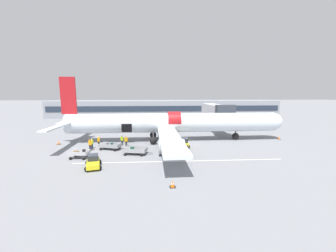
{
  "coord_description": "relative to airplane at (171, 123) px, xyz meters",
  "views": [
    {
      "loc": [
        -5.28,
        -33.85,
        8.35
      ],
      "look_at": [
        -2.67,
        -1.2,
        3.21
      ],
      "focal_mm": 22.0,
      "sensor_mm": 36.0,
      "label": 1
    }
  ],
  "objects": [
    {
      "name": "safety_cone_engine_left",
      "position": [
        -1.56,
        -18.56,
        -2.86
      ],
      "size": [
        0.55,
        0.55,
        0.59
      ],
      "color": "black",
      "rests_on": "ground_plane"
    },
    {
      "name": "ground_crew_loader_b",
      "position": [
        -12.52,
        -5.56,
        -2.18
      ],
      "size": [
        0.6,
        0.56,
        1.81
      ],
      "color": "#2D2D33",
      "rests_on": "ground_plane"
    },
    {
      "name": "baggage_tug_lead",
      "position": [
        -10.13,
        -12.69,
        -2.53
      ],
      "size": [
        2.32,
        3.45,
        1.36
      ],
      "color": "yellow",
      "rests_on": "ground_plane"
    },
    {
      "name": "baggage_tug_mid",
      "position": [
        1.51,
        -4.62,
        -2.46
      ],
      "size": [
        2.15,
        2.99,
        1.55
      ],
      "color": "yellow",
      "rests_on": "ground_plane"
    },
    {
      "name": "baggage_cart_loading",
      "position": [
        -9.61,
        -5.11,
        -2.67
      ],
      "size": [
        4.23,
        2.54,
        0.95
      ],
      "color": "#999BA0",
      "rests_on": "ground_plane"
    },
    {
      "name": "ground_crew_driver",
      "position": [
        -11.9,
        -3.05,
        -2.25
      ],
      "size": [
        0.54,
        0.54,
        1.67
      ],
      "color": "black",
      "rests_on": "ground_plane"
    },
    {
      "name": "terminal_strip",
      "position": [
        1.91,
        42.3,
        -0.2
      ],
      "size": [
        83.03,
        13.31,
        5.86
      ],
      "color": "gray",
      "rests_on": "ground_plane"
    },
    {
      "name": "safety_cone_wingtip",
      "position": [
        1.3,
        -8.26,
        -2.85
      ],
      "size": [
        0.58,
        0.58,
        0.61
      ],
      "color": "black",
      "rests_on": "ground_plane"
    },
    {
      "name": "baggage_cart_queued",
      "position": [
        -5.64,
        -7.9,
        -2.67
      ],
      "size": [
        4.24,
        2.62,
        0.94
      ],
      "color": "#999BA0",
      "rests_on": "ground_plane"
    },
    {
      "name": "safety_cone_nose",
      "position": [
        20.17,
        -0.35,
        -2.8
      ],
      "size": [
        0.56,
        0.56,
        0.7
      ],
      "color": "black",
      "rests_on": "ground_plane"
    },
    {
      "name": "baggage_cart_empty",
      "position": [
        -12.8,
        -9.14,
        -2.61
      ],
      "size": [
        3.39,
        2.04,
        1.1
      ],
      "color": "#B7BABF",
      "rests_on": "ground_plane"
    },
    {
      "name": "ground_crew_helper",
      "position": [
        -7.49,
        -3.4,
        -2.24
      ],
      "size": [
        0.58,
        0.5,
        1.69
      ],
      "color": "#2D2D33",
      "rests_on": "ground_plane"
    },
    {
      "name": "ground_crew_loader_a",
      "position": [
        -12.56,
        -4.39,
        -2.32
      ],
      "size": [
        0.48,
        0.51,
        1.55
      ],
      "color": "#1E2338",
      "rests_on": "ground_plane"
    },
    {
      "name": "jet_bridge_stub",
      "position": [
        10.69,
        7.64,
        1.48
      ],
      "size": [
        3.53,
        14.02,
        6.27
      ],
      "color": "#4C4C51",
      "rests_on": "ground_plane"
    },
    {
      "name": "airplane",
      "position": [
        0.0,
        0.0,
        0.0
      ],
      "size": [
        40.4,
        34.94,
        11.14
      ],
      "color": "silver",
      "rests_on": "ground_plane"
    },
    {
      "name": "ground_crew_supervisor",
      "position": [
        -8.3,
        -2.46,
        -2.3
      ],
      "size": [
        0.51,
        0.51,
        1.59
      ],
      "color": "#1E2338",
      "rests_on": "ground_plane"
    },
    {
      "name": "ground_plane",
      "position": [
        1.91,
        -2.13,
        -3.13
      ],
      "size": [
        500.0,
        500.0,
        0.0
      ],
      "primitive_type": "plane",
      "color": "gray"
    },
    {
      "name": "safety_cone_tail",
      "position": [
        -18.86,
        -1.31,
        -2.76
      ],
      "size": [
        0.55,
        0.55,
        0.78
      ],
      "color": "black",
      "rests_on": "ground_plane"
    },
    {
      "name": "apron_marking_line",
      "position": [
        0.11,
        -11.43,
        -3.13
      ],
      "size": [
        26.33,
        0.61,
        0.01
      ],
      "color": "silver",
      "rests_on": "ground_plane"
    }
  ]
}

